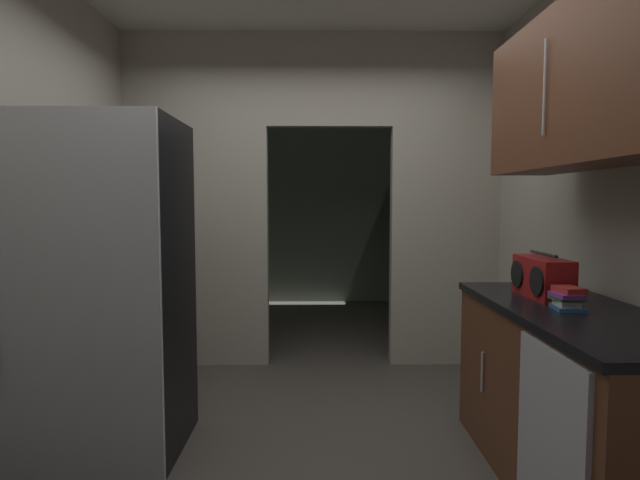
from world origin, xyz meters
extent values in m
plane|color=#47423D|center=(0.00, 0.00, 0.00)|extent=(20.00, 20.00, 0.00)
cube|color=#ADA899|center=(-0.98, 1.61, 1.39)|extent=(1.19, 0.12, 2.78)
cube|color=#ADA899|center=(1.11, 1.61, 1.39)|extent=(0.91, 0.12, 2.78)
cube|color=#ADA899|center=(0.14, 1.61, 2.39)|extent=(1.04, 0.12, 0.76)
cube|color=slate|center=(0.00, 4.41, 1.39)|extent=(3.14, 0.10, 2.78)
cube|color=slate|center=(-1.52, 3.01, 1.39)|extent=(0.10, 2.80, 2.78)
cube|color=slate|center=(1.52, 3.01, 1.39)|extent=(0.10, 2.80, 2.78)
cube|color=black|center=(-1.15, 0.08, 0.92)|extent=(0.84, 0.71, 1.83)
cube|color=#B7BABC|center=(-1.15, -0.29, 0.92)|extent=(0.84, 0.03, 1.83)
cube|color=brown|center=(1.24, -0.38, 0.42)|extent=(0.61, 1.62, 0.85)
cube|color=black|center=(1.24, -0.38, 0.87)|extent=(0.65, 1.62, 0.04)
cylinder|color=#B7BABC|center=(0.93, -0.74, 0.47)|extent=(0.01, 0.01, 0.22)
cylinder|color=#B7BABC|center=(0.93, -0.02, 0.47)|extent=(0.01, 0.01, 0.22)
cube|color=#B7BABC|center=(0.93, -0.83, 0.41)|extent=(0.02, 0.56, 0.83)
cube|color=brown|center=(1.24, -0.38, 1.91)|extent=(0.34, 1.46, 0.72)
cylinder|color=#B7BABC|center=(1.06, -0.38, 1.91)|extent=(0.01, 0.01, 0.43)
cube|color=maroon|center=(1.21, -0.09, 0.99)|extent=(0.16, 0.42, 0.21)
cylinder|color=#262626|center=(1.21, -0.09, 1.12)|extent=(0.02, 0.29, 0.02)
cylinder|color=black|center=(1.13, -0.21, 0.99)|extent=(0.01, 0.15, 0.15)
cylinder|color=black|center=(1.13, 0.04, 0.99)|extent=(0.01, 0.15, 0.15)
cube|color=#2D609E|center=(1.19, -0.40, 0.90)|extent=(0.14, 0.17, 0.02)
cube|color=beige|center=(1.19, -0.41, 0.92)|extent=(0.10, 0.12, 0.03)
cube|color=#388C47|center=(1.19, -0.39, 0.94)|extent=(0.13, 0.13, 0.01)
cube|color=#8C3893|center=(1.19, -0.41, 0.96)|extent=(0.12, 0.14, 0.02)
cube|color=red|center=(1.20, -0.39, 0.98)|extent=(0.12, 0.15, 0.03)
camera|label=1|loc=(0.02, -2.76, 1.39)|focal=29.02mm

